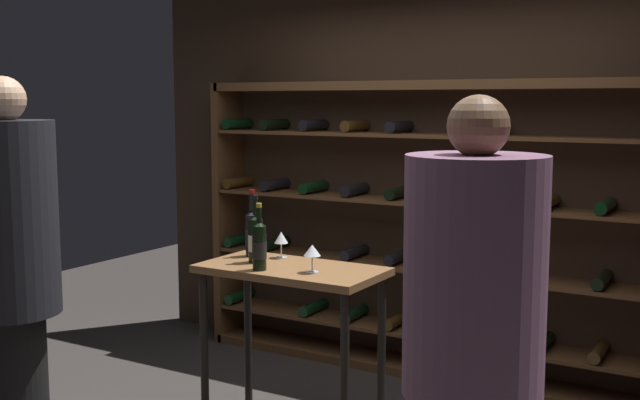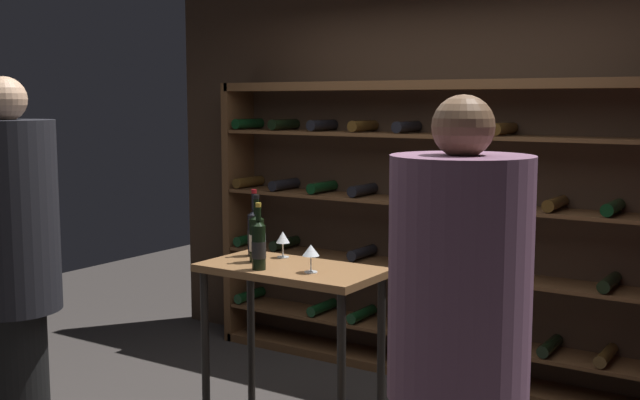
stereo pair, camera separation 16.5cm
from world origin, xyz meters
name	(u,v)px [view 2 (the right image)]	position (x,y,z in m)	size (l,w,h in m)	color
back_wall	(455,175)	(0.00, 1.73, 1.34)	(4.71, 0.10, 2.68)	#3D2B1E
wine_rack	(427,232)	(-0.10, 1.52, 0.98)	(3.26, 0.32, 1.97)	brown
tasting_table	(292,294)	(-0.25, 0.16, 0.82)	(0.97, 0.50, 0.97)	brown
person_bystander_red_print	(12,261)	(-1.14, -0.89, 1.08)	(0.45, 0.45, 1.95)	black
person_bystander_dark_jacket	(458,335)	(1.04, -0.65, 1.02)	(0.50, 0.50, 1.86)	black
wine_bottle_amber_reserve	(254,232)	(-0.59, 0.28, 1.10)	(0.08, 0.08, 0.38)	black
wine_bottle_green_slim	(259,245)	(-0.34, 0.00, 1.10)	(0.08, 0.08, 0.35)	black
wine_bottle_gold_foil	(257,238)	(-0.47, 0.15, 1.10)	(0.08, 0.08, 0.37)	black
wine_glass_stemmed_center	(311,252)	(-0.07, 0.09, 1.08)	(0.09, 0.09, 0.14)	silver
wine_glass_stemmed_left	(283,239)	(-0.42, 0.32, 1.08)	(0.08, 0.08, 0.15)	silver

